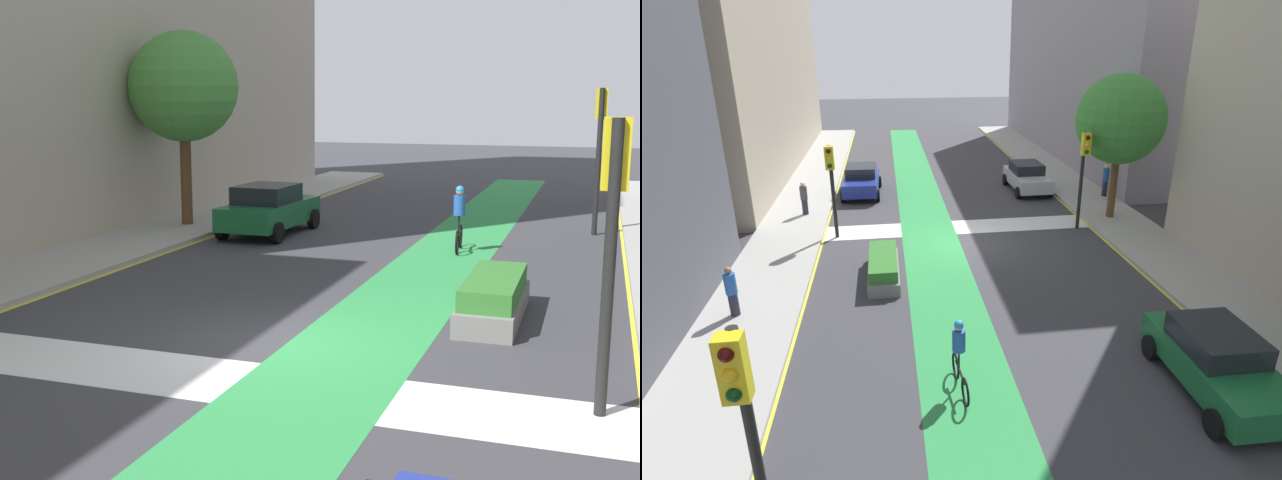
{
  "view_description": "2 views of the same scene",
  "coord_description": "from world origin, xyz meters",
  "views": [
    {
      "loc": [
        5.2,
        -12.48,
        4.26
      ],
      "look_at": [
        0.03,
        2.29,
        1.45
      ],
      "focal_mm": 44.91,
      "sensor_mm": 36.0,
      "label": 1
    },
    {
      "loc": [
        3.06,
        19.55,
        7.91
      ],
      "look_at": [
        0.53,
        2.7,
        1.22
      ],
      "focal_mm": 28.3,
      "sensor_mm": 36.0,
      "label": 2
    }
  ],
  "objects": [
    {
      "name": "ground_plane",
      "position": [
        0.0,
        0.0,
        0.0
      ],
      "size": [
        120.0,
        120.0,
        0.0
      ],
      "primitive_type": "plane",
      "color": "#38383D"
    },
    {
      "name": "traffic_signal_near_right",
      "position": [
        5.39,
        -1.41,
        2.81
      ],
      "size": [
        0.35,
        0.52,
        4.0
      ],
      "color": "black",
      "rests_on": "ground_plane"
    },
    {
      "name": "crosswalk_band",
      "position": [
        0.0,
        -2.0,
        0.0
      ],
      "size": [
        12.0,
        1.8,
        0.01
      ],
      "primitive_type": "cube",
      "color": "silver",
      "rests_on": "ground_plane"
    },
    {
      "name": "median_planter",
      "position": [
        3.4,
        2.84,
        0.4
      ],
      "size": [
        1.09,
        3.32,
        0.85
      ],
      "color": "slate",
      "rests_on": "ground_plane"
    },
    {
      "name": "cyclist_in_lane",
      "position": [
        1.61,
        9.45,
        0.97
      ],
      "size": [
        0.32,
        1.73,
        1.86
      ],
      "color": "black",
      "rests_on": "ground_plane"
    },
    {
      "name": "traffic_signal_far_right",
      "position": [
        5.14,
        13.73,
        3.16
      ],
      "size": [
        0.35,
        0.52,
        4.53
      ],
      "color": "black",
      "rests_on": "ground_plane"
    },
    {
      "name": "bike_lane_paint",
      "position": [
        1.4,
        0.0,
        0.0
      ],
      "size": [
        2.4,
        60.0,
        0.01
      ],
      "primitive_type": "cube",
      "color": "#2D8C47",
      "rests_on": "ground_plane"
    },
    {
      "name": "car_green_left_far",
      "position": [
        -4.5,
        10.38,
        0.8
      ],
      "size": [
        2.11,
        4.25,
        1.57
      ],
      "color": "#196033",
      "rests_on": "ground_plane"
    },
    {
      "name": "street_tree_far",
      "position": [
        -7.48,
        10.56,
        4.56
      ],
      "size": [
        3.52,
        3.52,
        6.19
      ],
      "color": "brown",
      "rests_on": "sidewalk_left"
    }
  ]
}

